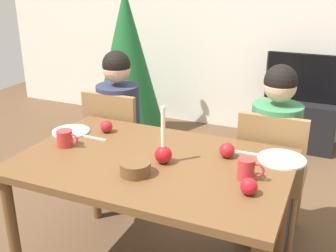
% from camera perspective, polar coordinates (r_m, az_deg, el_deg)
% --- Properties ---
extents(back_wall, '(6.40, 0.10, 2.60)m').
position_cam_1_polar(back_wall, '(4.41, 13.03, 15.59)').
color(back_wall, silver).
rests_on(back_wall, ground).
extents(dining_table, '(1.40, 0.90, 0.75)m').
position_cam_1_polar(dining_table, '(2.16, -2.14, -6.80)').
color(dining_table, brown).
rests_on(dining_table, ground).
extents(chair_left, '(0.40, 0.40, 0.90)m').
position_cam_1_polar(chair_left, '(2.96, -7.08, -2.32)').
color(chair_left, olive).
rests_on(chair_left, ground).
extents(chair_right, '(0.40, 0.40, 0.90)m').
position_cam_1_polar(chair_right, '(2.62, 14.23, -6.05)').
color(chair_right, olive).
rests_on(chair_right, ground).
extents(person_left_child, '(0.30, 0.30, 1.17)m').
position_cam_1_polar(person_left_child, '(2.96, -6.82, -1.07)').
color(person_left_child, '#33384C').
rests_on(person_left_child, ground).
extents(person_right_child, '(0.30, 0.30, 1.17)m').
position_cam_1_polar(person_right_child, '(2.62, 14.47, -4.62)').
color(person_right_child, '#33384C').
rests_on(person_right_child, ground).
extents(tv_stand, '(0.64, 0.40, 0.48)m').
position_cam_1_polar(tv_stand, '(4.27, 18.26, 0.27)').
color(tv_stand, black).
rests_on(tv_stand, ground).
extents(tv, '(0.79, 0.05, 0.46)m').
position_cam_1_polar(tv, '(4.14, 18.99, 6.37)').
color(tv, black).
rests_on(tv, tv_stand).
extents(christmas_tree, '(0.73, 0.73, 1.62)m').
position_cam_1_polar(christmas_tree, '(4.25, -5.80, 9.50)').
color(christmas_tree, brown).
rests_on(christmas_tree, ground).
extents(candle_centerpiece, '(0.09, 0.09, 0.30)m').
position_cam_1_polar(candle_centerpiece, '(2.06, -0.67, -3.58)').
color(candle_centerpiece, red).
rests_on(candle_centerpiece, dining_table).
extents(plate_left, '(0.22, 0.22, 0.01)m').
position_cam_1_polar(plate_left, '(2.54, -13.46, -0.74)').
color(plate_left, white).
rests_on(plate_left, dining_table).
extents(plate_right, '(0.25, 0.25, 0.01)m').
position_cam_1_polar(plate_right, '(2.19, 15.65, -4.52)').
color(plate_right, white).
rests_on(plate_right, dining_table).
extents(mug_left, '(0.13, 0.09, 0.09)m').
position_cam_1_polar(mug_left, '(2.34, -14.21, -1.69)').
color(mug_left, '#B72D2D').
rests_on(mug_left, dining_table).
extents(mug_right, '(0.13, 0.08, 0.10)m').
position_cam_1_polar(mug_right, '(1.95, 11.00, -5.95)').
color(mug_right, '#B72D2D').
rests_on(mug_right, dining_table).
extents(fork_left, '(0.18, 0.02, 0.01)m').
position_cam_1_polar(fork_left, '(2.43, -10.50, -1.63)').
color(fork_left, silver).
rests_on(fork_left, dining_table).
extents(fork_right, '(0.18, 0.01, 0.01)m').
position_cam_1_polar(fork_right, '(2.23, 11.20, -3.77)').
color(fork_right, silver).
rests_on(fork_right, dining_table).
extents(bowl_walnuts, '(0.15, 0.15, 0.06)m').
position_cam_1_polar(bowl_walnuts, '(1.97, -4.60, -5.93)').
color(bowl_walnuts, brown).
rests_on(bowl_walnuts, dining_table).
extents(apple_near_candle, '(0.08, 0.08, 0.08)m').
position_cam_1_polar(apple_near_candle, '(2.16, 8.27, -3.36)').
color(apple_near_candle, red).
rests_on(apple_near_candle, dining_table).
extents(apple_by_left_plate, '(0.08, 0.08, 0.08)m').
position_cam_1_polar(apple_by_left_plate, '(2.49, -8.65, -0.06)').
color(apple_by_left_plate, '#AD1C23').
rests_on(apple_by_left_plate, dining_table).
extents(apple_by_right_mug, '(0.08, 0.08, 0.08)m').
position_cam_1_polar(apple_by_right_mug, '(1.83, 11.28, -8.32)').
color(apple_by_right_mug, '#B3161E').
rests_on(apple_by_right_mug, dining_table).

